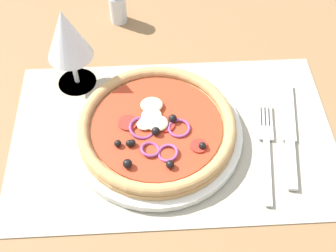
# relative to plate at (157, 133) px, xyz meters

# --- Properties ---
(ground_plane) EXTENTS (1.90, 1.40, 0.02)m
(ground_plane) POSITION_rel_plate_xyz_m (0.02, 0.00, -0.02)
(ground_plane) COLOR olive
(placemat) EXTENTS (0.49, 0.31, 0.00)m
(placemat) POSITION_rel_plate_xyz_m (0.02, 0.00, -0.01)
(placemat) COLOR #A39984
(placemat) RESTS_ON ground_plane
(plate) EXTENTS (0.26, 0.26, 0.01)m
(plate) POSITION_rel_plate_xyz_m (0.00, 0.00, 0.00)
(plate) COLOR silver
(plate) RESTS_ON placemat
(pizza) EXTENTS (0.24, 0.24, 0.03)m
(pizza) POSITION_rel_plate_xyz_m (-0.00, -0.00, 0.02)
(pizza) COLOR tan
(pizza) RESTS_ON plate
(fork) EXTENTS (0.04, 0.18, 0.00)m
(fork) POSITION_rel_plate_xyz_m (0.16, -0.03, -0.00)
(fork) COLOR silver
(fork) RESTS_ON placemat
(knife) EXTENTS (0.05, 0.20, 0.01)m
(knife) POSITION_rel_plate_xyz_m (0.20, -0.01, -0.00)
(knife) COLOR silver
(knife) RESTS_ON placemat
(wine_glass) EXTENTS (0.07, 0.07, 0.15)m
(wine_glass) POSITION_rel_plate_xyz_m (-0.13, 0.12, 0.09)
(wine_glass) COLOR silver
(wine_glass) RESTS_ON ground_plane
(pepper_shaker) EXTENTS (0.03, 0.03, 0.07)m
(pepper_shaker) POSITION_rel_plate_xyz_m (-0.06, 0.28, 0.02)
(pepper_shaker) COLOR silver
(pepper_shaker) RESTS_ON ground_plane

